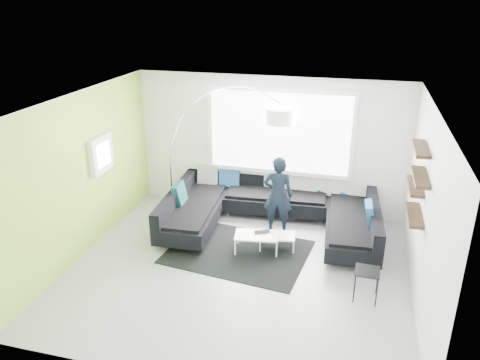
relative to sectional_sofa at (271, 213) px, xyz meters
name	(u,v)px	position (x,y,z in m)	size (l,w,h in m)	color
ground	(238,270)	(-0.26, -1.49, -0.38)	(5.50, 5.50, 0.00)	gray
room_shell	(243,164)	(-0.22, -1.29, 1.43)	(5.54, 5.04, 2.82)	silver
sectional_sofa	(271,213)	(0.00, 0.00, 0.00)	(4.09, 2.68, 0.85)	black
rug	(238,252)	(-0.41, -0.94, -0.37)	(2.40, 1.75, 0.01)	black
coffee_table	(267,242)	(0.07, -0.72, -0.21)	(0.99, 0.57, 0.32)	silver
arc_lamp	(169,153)	(-2.13, 0.23, 0.96)	(2.51, 0.99, 2.67)	silver
side_table	(366,284)	(1.79, -1.76, -0.13)	(0.35, 0.35, 0.49)	black
person	(278,195)	(0.12, 0.01, 0.38)	(0.57, 0.39, 1.52)	black
laptop	(263,233)	(-0.01, -0.74, -0.04)	(0.34, 0.30, 0.02)	black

